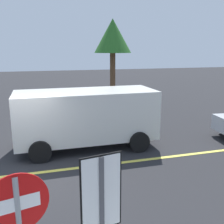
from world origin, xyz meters
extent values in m
plane|color=#262628|center=(0.00, 0.00, 0.00)|extent=(80.00, 80.00, 0.00)
cube|color=#E0D14C|center=(3.00, 0.00, 0.01)|extent=(28.00, 0.16, 0.01)
cylinder|color=red|center=(0.29, -4.87, 1.96)|extent=(0.74, 0.19, 0.76)
cube|color=white|center=(0.29, -4.87, 1.96)|extent=(0.52, 0.15, 0.18)
cube|color=white|center=(1.27, -5.03, 2.02)|extent=(0.50, 0.12, 0.95)
cube|color=black|center=(1.27, -5.03, 2.02)|extent=(0.53, 0.12, 0.99)
cube|color=silver|center=(2.35, 1.80, 1.29)|extent=(5.21, 2.02, 1.82)
cube|color=black|center=(4.43, 1.79, 1.69)|extent=(0.17, 1.84, 0.80)
cylinder|color=black|center=(4.12, 2.79, 0.38)|extent=(0.76, 0.26, 0.76)
cylinder|color=black|center=(4.11, 0.79, 0.38)|extent=(0.76, 0.26, 0.76)
cylinder|color=black|center=(0.58, 2.80, 0.38)|extent=(0.76, 0.26, 0.76)
cylinder|color=black|center=(0.57, 0.80, 0.38)|extent=(0.76, 0.26, 0.76)
cylinder|color=#513823|center=(5.02, 7.45, 1.75)|extent=(0.32, 0.32, 3.49)
cone|color=#286023|center=(5.02, 7.45, 4.45)|extent=(2.16, 2.16, 1.92)
camera|label=1|loc=(0.60, -7.83, 3.72)|focal=42.52mm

